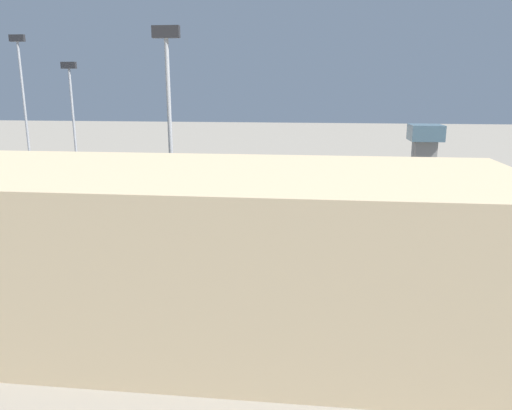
# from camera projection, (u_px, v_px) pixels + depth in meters

# --- Properties ---
(ground_plane) EXTENTS (400.00, 400.00, 0.00)m
(ground_plane) POSITION_uv_depth(u_px,v_px,m) (224.00, 216.00, 72.65)
(ground_plane) COLOR gray
(track_bed_0) EXTENTS (140.00, 2.80, 0.12)m
(track_bed_0) POSITION_uv_depth(u_px,v_px,m) (239.00, 195.00, 87.11)
(track_bed_0) COLOR #4C443D
(track_bed_0) RESTS_ON ground_plane
(track_bed_1) EXTENTS (140.00, 2.80, 0.12)m
(track_bed_1) POSITION_uv_depth(u_px,v_px,m) (235.00, 201.00, 82.29)
(track_bed_1) COLOR #3D3833
(track_bed_1) RESTS_ON ground_plane
(track_bed_2) EXTENTS (140.00, 2.80, 0.12)m
(track_bed_2) POSITION_uv_depth(u_px,v_px,m) (230.00, 208.00, 77.46)
(track_bed_2) COLOR #4C443D
(track_bed_2) RESTS_ON ground_plane
(track_bed_3) EXTENTS (140.00, 2.80, 0.12)m
(track_bed_3) POSITION_uv_depth(u_px,v_px,m) (224.00, 216.00, 72.63)
(track_bed_3) COLOR #3D3833
(track_bed_3) RESTS_ON ground_plane
(track_bed_4) EXTENTS (140.00, 2.80, 0.12)m
(track_bed_4) POSITION_uv_depth(u_px,v_px,m) (218.00, 225.00, 67.80)
(track_bed_4) COLOR #4C443D
(track_bed_4) RESTS_ON ground_plane
(track_bed_5) EXTENTS (140.00, 2.80, 0.12)m
(track_bed_5) POSITION_uv_depth(u_px,v_px,m) (211.00, 236.00, 62.98)
(track_bed_5) COLOR #4C443D
(track_bed_5) RESTS_ON ground_plane
(track_bed_6) EXTENTS (140.00, 2.80, 0.12)m
(track_bed_6) POSITION_uv_depth(u_px,v_px,m) (202.00, 248.00, 58.15)
(track_bed_6) COLOR #3D3833
(track_bed_6) RESTS_ON ground_plane
(train_on_track_3) EXTENTS (71.40, 3.00, 5.00)m
(train_on_track_3) POSITION_uv_depth(u_px,v_px,m) (417.00, 204.00, 68.92)
(train_on_track_3) COLOR #A8AAB2
(train_on_track_3) RESTS_ON ground_plane
(train_on_track_4) EXTENTS (119.80, 3.00, 5.00)m
(train_on_track_4) POSITION_uv_depth(u_px,v_px,m) (251.00, 208.00, 66.68)
(train_on_track_4) COLOR silver
(train_on_track_4) RESTS_ON ground_plane
(train_on_track_6) EXTENTS (119.80, 3.06, 5.00)m
(train_on_track_6) POSITION_uv_depth(u_px,v_px,m) (239.00, 229.00, 57.04)
(train_on_track_6) COLOR silver
(train_on_track_6) RESTS_ON ground_plane
(train_on_track_5) EXTENTS (114.80, 3.06, 4.40)m
(train_on_track_5) POSITION_uv_depth(u_px,v_px,m) (244.00, 222.00, 62.01)
(train_on_track_5) COLOR black
(train_on_track_5) RESTS_ON ground_plane
(train_on_track_0) EXTENTS (10.00, 3.00, 5.00)m
(train_on_track_0) POSITION_uv_depth(u_px,v_px,m) (304.00, 184.00, 85.33)
(train_on_track_0) COLOR #D85914
(train_on_track_0) RESTS_ON ground_plane
(light_mast_0) EXTENTS (2.80, 0.70, 27.95)m
(light_mast_0) POSITION_uv_depth(u_px,v_px,m) (23.00, 93.00, 89.73)
(light_mast_0) COLOR #9EA0A5
(light_mast_0) RESTS_ON ground_plane
(light_mast_1) EXTENTS (2.80, 0.70, 24.76)m
(light_mast_1) POSITION_uv_depth(u_px,v_px,m) (169.00, 114.00, 50.82)
(light_mast_1) COLOR #9EA0A5
(light_mast_1) RESTS_ON ground_plane
(light_mast_2) EXTENTS (2.80, 0.70, 23.28)m
(light_mast_2) POSITION_uv_depth(u_px,v_px,m) (72.00, 107.00, 90.91)
(light_mast_2) COLOR #9EA0A5
(light_mast_2) RESTS_ON ground_plane
(maintenance_shed) EXTENTS (55.70, 17.87, 12.79)m
(maintenance_shed) POSITION_uv_depth(u_px,v_px,m) (147.00, 250.00, 38.00)
(maintenance_shed) COLOR tan
(maintenance_shed) RESTS_ON ground_plane
(control_tower) EXTENTS (6.00, 6.00, 11.86)m
(control_tower) POSITION_uv_depth(u_px,v_px,m) (424.00, 150.00, 93.42)
(control_tower) COLOR gray
(control_tower) RESTS_ON ground_plane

